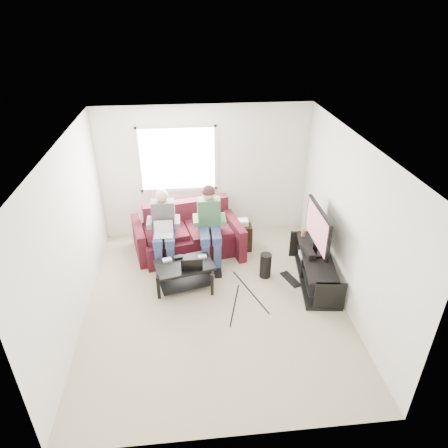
# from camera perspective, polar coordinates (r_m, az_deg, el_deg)

# --- Properties ---
(floor) EXTENTS (4.50, 4.50, 0.00)m
(floor) POSITION_cam_1_polar(r_m,az_deg,el_deg) (6.47, -1.29, -11.10)
(floor) COLOR #B3A98B
(floor) RESTS_ON ground
(ceiling) EXTENTS (4.50, 4.50, 0.00)m
(ceiling) POSITION_cam_1_polar(r_m,az_deg,el_deg) (5.17, -1.61, 11.39)
(ceiling) COLOR white
(ceiling) RESTS_ON wall_back
(wall_back) EXTENTS (4.50, 0.00, 4.50)m
(wall_back) POSITION_cam_1_polar(r_m,az_deg,el_deg) (7.73, -2.79, 7.33)
(wall_back) COLOR silver
(wall_back) RESTS_ON floor
(wall_front) EXTENTS (4.50, 0.00, 4.50)m
(wall_front) POSITION_cam_1_polar(r_m,az_deg,el_deg) (3.95, 1.34, -17.85)
(wall_front) COLOR silver
(wall_front) RESTS_ON floor
(wall_left) EXTENTS (0.00, 4.50, 4.50)m
(wall_left) POSITION_cam_1_polar(r_m,az_deg,el_deg) (5.93, -21.09, -2.05)
(wall_left) COLOR silver
(wall_left) RESTS_ON floor
(wall_right) EXTENTS (0.00, 4.50, 4.50)m
(wall_right) POSITION_cam_1_polar(r_m,az_deg,el_deg) (6.17, 17.43, -0.10)
(wall_right) COLOR silver
(wall_right) RESTS_ON floor
(window) EXTENTS (1.48, 0.04, 1.28)m
(window) POSITION_cam_1_polar(r_m,az_deg,el_deg) (7.60, -6.65, 9.19)
(window) COLOR white
(window) RESTS_ON wall_back
(sofa) EXTENTS (2.12, 1.24, 0.91)m
(sofa) POSITION_cam_1_polar(r_m,az_deg,el_deg) (7.51, -5.24, -1.71)
(sofa) COLOR #48121C
(sofa) RESTS_ON floor
(person_left) EXTENTS (0.40, 0.71, 1.38)m
(person_left) POSITION_cam_1_polar(r_m,az_deg,el_deg) (7.00, -8.61, -0.35)
(person_left) COLOR #334971
(person_left) RESTS_ON sofa
(person_right) EXTENTS (0.40, 0.71, 1.42)m
(person_right) POSITION_cam_1_polar(r_m,az_deg,el_deg) (6.99, -2.09, 0.49)
(person_right) COLOR #334971
(person_right) RESTS_ON sofa
(laptop_silver) EXTENTS (0.39, 0.35, 0.24)m
(laptop_silver) POSITION_cam_1_polar(r_m,az_deg,el_deg) (6.86, -8.64, -1.18)
(laptop_silver) COLOR silver
(laptop_silver) RESTS_ON person_left
(coffee_table) EXTENTS (1.03, 0.77, 0.46)m
(coffee_table) POSITION_cam_1_polar(r_m,az_deg,el_deg) (6.60, -5.63, -6.58)
(coffee_table) COLOR black
(coffee_table) RESTS_ON floor
(laptop_black) EXTENTS (0.39, 0.32, 0.24)m
(laptop_black) POSITION_cam_1_polar(r_m,az_deg,el_deg) (6.39, -4.64, -5.21)
(laptop_black) COLOR black
(laptop_black) RESTS_ON coffee_table
(controller_a) EXTENTS (0.16, 0.12, 0.04)m
(controller_a) POSITION_cam_1_polar(r_m,az_deg,el_deg) (6.63, -8.14, -5.11)
(controller_a) COLOR silver
(controller_a) RESTS_ON coffee_table
(controller_b) EXTENTS (0.16, 0.12, 0.04)m
(controller_b) POSITION_cam_1_polar(r_m,az_deg,el_deg) (6.67, -6.58, -4.74)
(controller_b) COLOR black
(controller_b) RESTS_ON coffee_table
(controller_c) EXTENTS (0.15, 0.11, 0.04)m
(controller_c) POSITION_cam_1_polar(r_m,az_deg,el_deg) (6.64, -3.12, -4.71)
(controller_c) COLOR gray
(controller_c) RESTS_ON coffee_table
(tv_stand) EXTENTS (0.68, 1.62, 0.52)m
(tv_stand) POSITION_cam_1_polar(r_m,az_deg,el_deg) (6.94, 12.82, -6.32)
(tv_stand) COLOR black
(tv_stand) RESTS_ON floor
(tv) EXTENTS (0.12, 1.10, 0.81)m
(tv) POSITION_cam_1_polar(r_m,az_deg,el_deg) (6.62, 13.25, -0.56)
(tv) COLOR black
(tv) RESTS_ON tv_stand
(soundbar) EXTENTS (0.12, 0.50, 0.10)m
(soundbar) POSITION_cam_1_polar(r_m,az_deg,el_deg) (6.79, 11.92, -3.61)
(soundbar) COLOR black
(soundbar) RESTS_ON tv_stand
(drink_cup) EXTENTS (0.08, 0.08, 0.12)m
(drink_cup) POSITION_cam_1_polar(r_m,az_deg,el_deg) (7.24, 11.28, -1.24)
(drink_cup) COLOR #9F6444
(drink_cup) RESTS_ON tv_stand
(console_white) EXTENTS (0.30, 0.22, 0.06)m
(console_white) POSITION_cam_1_polar(r_m,az_deg,el_deg) (6.59, 13.91, -7.81)
(console_white) COLOR silver
(console_white) RESTS_ON tv_stand
(console_grey) EXTENTS (0.34, 0.26, 0.08)m
(console_grey) POSITION_cam_1_polar(r_m,az_deg,el_deg) (7.12, 12.18, -4.39)
(console_grey) COLOR gray
(console_grey) RESTS_ON tv_stand
(console_black) EXTENTS (0.38, 0.30, 0.07)m
(console_black) POSITION_cam_1_polar(r_m,az_deg,el_deg) (6.86, 13.01, -6.04)
(console_black) COLOR black
(console_black) RESTS_ON tv_stand
(subwoofer) EXTENTS (0.20, 0.20, 0.45)m
(subwoofer) POSITION_cam_1_polar(r_m,az_deg,el_deg) (6.91, 5.95, -5.90)
(subwoofer) COLOR black
(subwoofer) RESTS_ON floor
(keyboard_floor) EXTENTS (0.29, 0.47, 0.02)m
(keyboard_floor) POSITION_cam_1_polar(r_m,az_deg,el_deg) (7.00, 9.48, -7.78)
(keyboard_floor) COLOR black
(keyboard_floor) RESTS_ON floor
(end_table) EXTENTS (0.35, 0.35, 0.62)m
(end_table) POSITION_cam_1_polar(r_m,az_deg,el_deg) (7.61, 2.56, -1.66)
(end_table) COLOR black
(end_table) RESTS_ON floor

